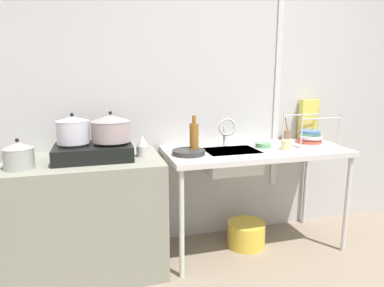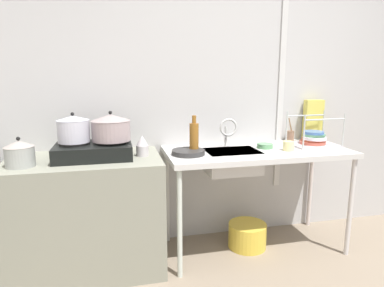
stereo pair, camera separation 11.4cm
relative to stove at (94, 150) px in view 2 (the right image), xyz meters
The scene contains 19 objects.
wall_back 1.45m from the stove, 15.41° to the left, with size 4.80×0.10×2.73m, color #BAB9B9.
wall_metal_strip 1.70m from the stove, 11.06° to the left, with size 0.05×0.01×2.18m, color silver.
counter_concrete 0.47m from the stove, behind, with size 1.05×0.62×0.82m, color gray.
counter_sink 1.22m from the stove, ahead, with size 1.42×0.62×0.82m.
stove is the anchor object (origin of this frame).
pot_on_left_burner 0.20m from the stove, behind, with size 0.22×0.22×0.20m.
pot_on_right_burner 0.20m from the stove, ahead, with size 0.27×0.27×0.21m.
pot_beside_stove 0.46m from the stove, 164.15° to the right, with size 0.18×0.18×0.19m.
percolator 0.33m from the stove, ahead, with size 0.09×0.09×0.15m.
sink_basin 1.02m from the stove, ahead, with size 0.41×0.30×0.17m, color silver.
faucet 1.03m from the stove, ahead, with size 0.14×0.08×0.23m.
frying_pan 0.66m from the stove, ahead, with size 0.24×0.24×0.03m, color #302F2F.
dish_rack 1.74m from the stove, ahead, with size 0.37×0.29×0.27m.
cup_by_rack 1.44m from the stove, ahead, with size 0.08×0.08×0.07m, color beige.
small_bowl_on_drainboard 1.30m from the stove, ahead, with size 0.13×0.13×0.04m, color #609A68.
bottle_by_sink 0.71m from the stove, ahead, with size 0.07×0.07×0.28m.
cereal_box 1.87m from the stove, ahead, with size 0.16×0.07×0.35m, color #DACC53.
utensil_jar 1.66m from the stove, ahead, with size 0.07×0.06×0.21m.
bucket_on_floor 1.40m from the stove, ahead, with size 0.31×0.31×0.20m, color gold.
Camera 2 is at (-1.16, -0.93, 1.39)m, focal length 31.41 mm.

